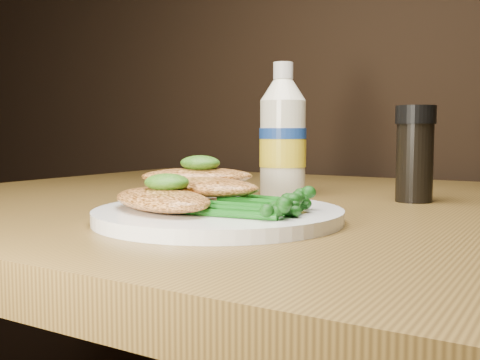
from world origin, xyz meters
The scene contains 9 objects.
plate centered at (-0.07, 0.86, 0.76)m, with size 0.24×0.24×0.01m, color white.
chicken_front centered at (-0.10, 0.82, 0.77)m, with size 0.13×0.07×0.02m, color #DD8E46.
chicken_mid centered at (-0.09, 0.88, 0.78)m, with size 0.13×0.06×0.02m, color #DD8E46.
chicken_back centered at (-0.12, 0.90, 0.79)m, with size 0.12×0.06×0.02m, color #DD8E46.
pesto_front centered at (-0.10, 0.83, 0.79)m, with size 0.04×0.04×0.02m, color #0F3608.
pesto_back centered at (-0.11, 0.90, 0.80)m, with size 0.04×0.04×0.02m, color #0F3608.
broccolini_bundle centered at (-0.02, 0.86, 0.77)m, with size 0.12×0.09×0.02m, color #135813, non-canonical shape.
mayo_bottle centered at (-0.11, 1.09, 0.84)m, with size 0.06×0.06×0.18m, color #F3EECE, non-canonical shape.
pepper_grinder centered at (0.06, 1.11, 0.81)m, with size 0.05×0.05×0.12m, color black, non-canonical shape.
Camera 1 is at (0.23, 0.41, 0.84)m, focal length 42.34 mm.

